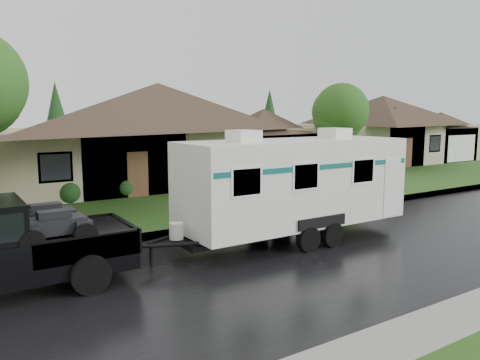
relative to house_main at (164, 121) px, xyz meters
name	(u,v)px	position (x,y,z in m)	size (l,w,h in m)	color
ground	(277,238)	(-2.29, -13.84, -3.59)	(140.00, 140.00, 0.00)	#2C4C17
road	(319,254)	(-2.29, -15.84, -3.59)	(140.00, 8.00, 0.01)	black
curb	(239,223)	(-2.29, -11.59, -3.52)	(140.00, 0.50, 0.15)	gray
lawn	(122,181)	(-2.29, 1.16, -3.52)	(140.00, 26.00, 0.15)	#2C4C17
house_main	(164,121)	(0.00, 0.00, 0.00)	(19.44, 10.80, 6.90)	tan
house_neighbor	(386,122)	(19.97, 0.50, -0.27)	(15.12, 9.72, 6.45)	#C1B38F
tree_right_green	(340,115)	(8.79, -5.39, 0.31)	(3.27, 3.27, 5.41)	#382B1E
shrub_row	(197,180)	(-0.29, -4.54, -2.94)	(13.60, 1.00, 1.00)	#143814
travel_trailer	(294,182)	(-1.94, -14.23, -1.72)	(7.85, 2.76, 3.52)	white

